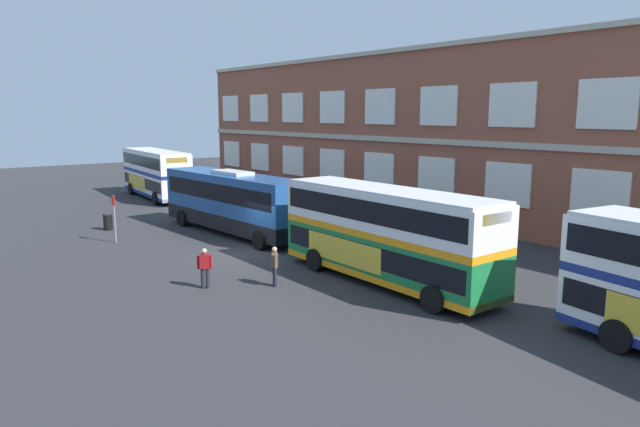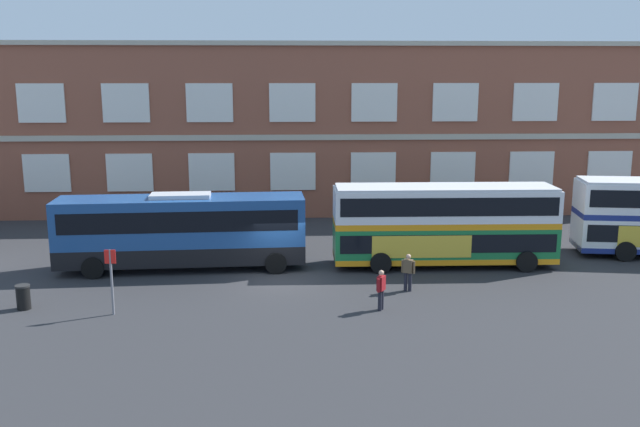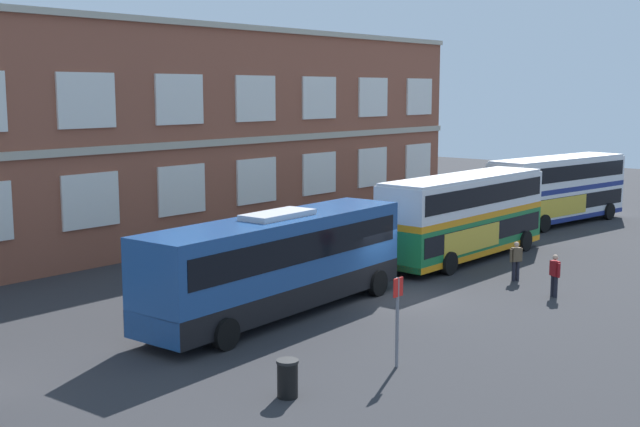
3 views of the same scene
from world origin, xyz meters
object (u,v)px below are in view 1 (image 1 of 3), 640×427
Objects in this scene: double_decker_near at (156,173)px; waiting_passenger at (275,265)px; bus_stand_flag at (114,214)px; touring_coach at (233,202)px; second_passenger at (205,266)px; double_decker_middle at (386,234)px; station_litter_bin at (108,222)px.

waiting_passenger is at bearing -12.65° from double_decker_near.
double_decker_near is 17.55m from bus_stand_flag.
bus_stand_flag is at bearing -105.80° from touring_coach.
touring_coach is 4.49× the size of bus_stand_flag.
bus_stand_flag is at bearing -29.68° from double_decker_near.
second_passenger is (-1.53, -2.45, 0.00)m from waiting_passenger.
double_decker_middle is 6.49× the size of waiting_passenger.
double_decker_near is at bearing 175.88° from double_decker_middle.
waiting_passenger is (-2.47, -4.03, -1.22)m from double_decker_middle.
double_decker_middle is at bearing 58.27° from second_passenger.
touring_coach is 8.16m from station_litter_bin.
second_passenger is at bearing -35.71° from touring_coach.
double_decker_near is 4.14× the size of bus_stand_flag.
double_decker_near is at bearing 161.67° from second_passenger.
waiting_passenger is 2.89m from second_passenger.
double_decker_near is at bearing 150.32° from bus_stand_flag.
double_decker_near is 6.58× the size of waiting_passenger.
double_decker_near is 10.86× the size of station_litter_bin.
second_passenger is 10.87m from bus_stand_flag.
second_passenger is 1.65× the size of station_litter_bin.
double_decker_middle is 4.88m from waiting_passenger.
double_decker_middle is 13.01m from touring_coach.
double_decker_middle is 7.71m from second_passenger.
touring_coach reaches higher than station_litter_bin.
double_decker_near is 27.51m from second_passenger.
waiting_passenger reaches higher than station_litter_bin.
double_decker_near is 0.92× the size of touring_coach.
waiting_passenger is 16.33m from station_litter_bin.
station_litter_bin is at bearing -163.11° from double_decker_middle.
second_passenger is 0.63× the size of bus_stand_flag.
double_decker_near reaches higher than waiting_passenger.
double_decker_middle is 4.09× the size of bus_stand_flag.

